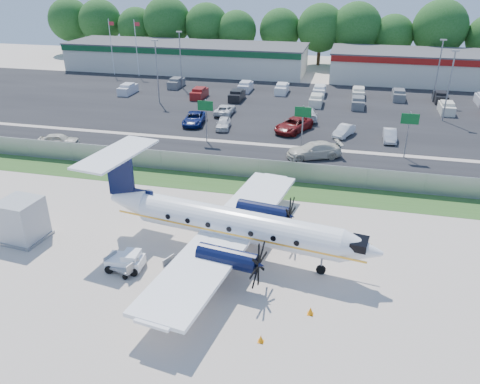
% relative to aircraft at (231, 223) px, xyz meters
% --- Properties ---
extents(ground, '(170.00, 170.00, 0.00)m').
position_rel_aircraft_xyz_m(ground, '(-0.64, -0.67, -2.47)').
color(ground, beige).
rests_on(ground, ground).
extents(grass_verge, '(170.00, 4.00, 0.02)m').
position_rel_aircraft_xyz_m(grass_verge, '(-0.64, 11.33, -2.46)').
color(grass_verge, '#2D561E').
rests_on(grass_verge, ground).
extents(access_road, '(170.00, 8.00, 0.02)m').
position_rel_aircraft_xyz_m(access_road, '(-0.64, 18.33, -2.46)').
color(access_road, black).
rests_on(access_road, ground).
extents(parking_lot, '(170.00, 32.00, 0.02)m').
position_rel_aircraft_xyz_m(parking_lot, '(-0.64, 39.33, -2.46)').
color(parking_lot, black).
rests_on(parking_lot, ground).
extents(perimeter_fence, '(120.00, 0.06, 1.99)m').
position_rel_aircraft_xyz_m(perimeter_fence, '(-0.64, 13.33, -1.46)').
color(perimeter_fence, gray).
rests_on(perimeter_fence, ground).
extents(building_west, '(46.40, 12.40, 5.24)m').
position_rel_aircraft_xyz_m(building_west, '(-24.64, 61.31, 0.16)').
color(building_west, silver).
rests_on(building_west, ground).
extents(building_east, '(44.40, 12.40, 5.24)m').
position_rel_aircraft_xyz_m(building_east, '(25.36, 61.31, 0.16)').
color(building_east, silver).
rests_on(building_east, ground).
extents(sign_left, '(1.80, 0.26, 5.00)m').
position_rel_aircraft_xyz_m(sign_left, '(-8.64, 22.24, 1.14)').
color(sign_left, gray).
rests_on(sign_left, ground).
extents(sign_mid, '(1.80, 0.26, 5.00)m').
position_rel_aircraft_xyz_m(sign_mid, '(2.36, 22.24, 1.14)').
color(sign_mid, gray).
rests_on(sign_mid, ground).
extents(sign_right, '(1.80, 0.26, 5.00)m').
position_rel_aircraft_xyz_m(sign_right, '(13.36, 22.24, 1.14)').
color(sign_right, gray).
rests_on(sign_right, ground).
extents(flagpole_west, '(1.06, 0.12, 10.00)m').
position_rel_aircraft_xyz_m(flagpole_west, '(-36.56, 54.33, 3.18)').
color(flagpole_west, white).
rests_on(flagpole_west, ground).
extents(flagpole_east, '(1.06, 0.12, 10.00)m').
position_rel_aircraft_xyz_m(flagpole_east, '(-31.56, 54.33, 3.18)').
color(flagpole_east, white).
rests_on(flagpole_east, ground).
extents(light_pole_nw, '(0.90, 0.35, 9.09)m').
position_rel_aircraft_xyz_m(light_pole_nw, '(-20.64, 37.33, 2.77)').
color(light_pole_nw, gray).
rests_on(light_pole_nw, ground).
extents(light_pole_ne, '(0.90, 0.35, 9.09)m').
position_rel_aircraft_xyz_m(light_pole_ne, '(19.36, 37.33, 2.77)').
color(light_pole_ne, gray).
rests_on(light_pole_ne, ground).
extents(light_pole_sw, '(0.90, 0.35, 9.09)m').
position_rel_aircraft_xyz_m(light_pole_sw, '(-20.64, 47.33, 2.77)').
color(light_pole_sw, gray).
rests_on(light_pole_sw, ground).
extents(light_pole_se, '(0.90, 0.35, 9.09)m').
position_rel_aircraft_xyz_m(light_pole_se, '(19.36, 47.33, 2.77)').
color(light_pole_se, gray).
rests_on(light_pole_se, ground).
extents(tree_line, '(112.00, 6.00, 14.00)m').
position_rel_aircraft_xyz_m(tree_line, '(-0.64, 73.33, -2.47)').
color(tree_line, '#1B4E16').
rests_on(tree_line, ground).
extents(aircraft, '(20.88, 20.51, 6.39)m').
position_rel_aircraft_xyz_m(aircraft, '(0.00, 0.00, 0.00)').
color(aircraft, white).
rests_on(aircraft, ground).
extents(pushback_tug, '(2.48, 1.84, 1.29)m').
position_rel_aircraft_xyz_m(pushback_tug, '(-6.40, -3.34, -1.85)').
color(pushback_tug, white).
rests_on(pushback_tug, ground).
extents(baggage_cart_near, '(2.03, 1.66, 0.93)m').
position_rel_aircraft_xyz_m(baggage_cart_near, '(-2.88, -3.08, -2.04)').
color(baggage_cart_near, gray).
rests_on(baggage_cart_near, ground).
extents(baggage_cart_far, '(2.31, 1.75, 1.08)m').
position_rel_aircraft_xyz_m(baggage_cart_far, '(-6.54, -3.80, -1.97)').
color(baggage_cart_far, gray).
rests_on(baggage_cart_far, ground).
extents(service_container, '(3.14, 3.14, 3.20)m').
position_rel_aircraft_xyz_m(service_container, '(-15.48, -1.57, -0.98)').
color(service_container, '#AFB3B6').
rests_on(service_container, ground).
extents(cone_nose, '(0.36, 0.36, 0.51)m').
position_rel_aircraft_xyz_m(cone_nose, '(6.07, -5.16, -2.23)').
color(cone_nose, orange).
rests_on(cone_nose, ground).
extents(cone_port_wing, '(0.33, 0.33, 0.47)m').
position_rel_aircraft_xyz_m(cone_port_wing, '(3.68, -8.03, -2.25)').
color(cone_port_wing, orange).
rests_on(cone_port_wing, ground).
extents(cone_starboard_wing, '(0.35, 0.35, 0.50)m').
position_rel_aircraft_xyz_m(cone_starboard_wing, '(-4.69, 4.26, -2.23)').
color(cone_starboard_wing, orange).
rests_on(cone_starboard_wing, ground).
extents(road_car_west, '(4.71, 2.93, 1.50)m').
position_rel_aircraft_xyz_m(road_car_west, '(-24.43, 16.92, -2.47)').
color(road_car_west, beige).
rests_on(road_car_west, ground).
extents(road_car_mid, '(6.27, 4.40, 1.68)m').
position_rel_aircraft_xyz_m(road_car_mid, '(3.96, 20.06, -2.47)').
color(road_car_mid, beige).
rests_on(road_car_mid, ground).
extents(parked_car_a, '(3.14, 5.66, 1.50)m').
position_rel_aircraft_xyz_m(parked_car_a, '(-12.13, 28.39, -2.47)').
color(parked_car_a, navy).
rests_on(parked_car_a, ground).
extents(parked_car_b, '(2.13, 4.18, 1.36)m').
position_rel_aircraft_xyz_m(parked_car_b, '(-8.02, 27.45, -2.47)').
color(parked_car_b, silver).
rests_on(parked_car_b, ground).
extents(parked_car_c, '(4.85, 6.52, 1.65)m').
position_rel_aircraft_xyz_m(parked_car_c, '(0.69, 28.40, -2.47)').
color(parked_car_c, maroon).
rests_on(parked_car_c, ground).
extents(parked_car_d, '(2.75, 4.22, 1.31)m').
position_rel_aircraft_xyz_m(parked_car_d, '(6.85, 28.07, -2.47)').
color(parked_car_d, silver).
rests_on(parked_car_d, ground).
extents(parked_car_e, '(1.42, 4.07, 1.34)m').
position_rel_aircraft_xyz_m(parked_car_e, '(12.09, 27.50, -2.47)').
color(parked_car_e, silver).
rests_on(parked_car_e, ground).
extents(parked_car_f, '(2.37, 4.95, 1.36)m').
position_rel_aircraft_xyz_m(parked_car_f, '(-9.45, 33.63, -2.47)').
color(parked_car_f, silver).
rests_on(parked_car_f, ground).
extents(parked_car_g, '(3.59, 6.07, 1.65)m').
position_rel_aircraft_xyz_m(parked_car_g, '(1.71, 33.95, -2.47)').
color(parked_car_g, silver).
rests_on(parked_car_g, ground).
extents(far_parking_rows, '(56.00, 10.00, 1.60)m').
position_rel_aircraft_xyz_m(far_parking_rows, '(-0.64, 44.33, -2.47)').
color(far_parking_rows, gray).
rests_on(far_parking_rows, ground).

